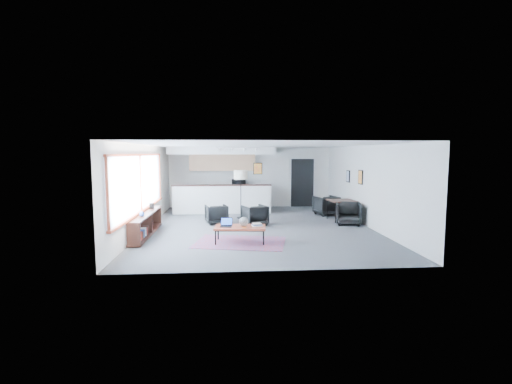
{
  "coord_description": "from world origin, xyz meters",
  "views": [
    {
      "loc": [
        -0.92,
        -11.68,
        2.35
      ],
      "look_at": [
        -0.04,
        0.4,
        1.08
      ],
      "focal_mm": 26.0,
      "sensor_mm": 36.0,
      "label": 1
    }
  ],
  "objects": [
    {
      "name": "kilim_rug",
      "position": [
        -0.64,
        -2.09,
        0.01
      ],
      "size": [
        2.6,
        2.02,
        0.01
      ],
      "rotation": [
        0.0,
        0.0,
        -0.2
      ],
      "color": "#65354E",
      "rests_on": "floor"
    },
    {
      "name": "laptop",
      "position": [
        -1.0,
        -2.04,
        0.5
      ],
      "size": [
        0.33,
        0.28,
        0.22
      ],
      "rotation": [
        0.0,
        0.0,
        -0.11
      ],
      "color": "black",
      "rests_on": "coffee_table"
    },
    {
      "name": "armchair_right",
      "position": [
        -0.1,
        0.26,
        0.37
      ],
      "size": [
        0.91,
        0.88,
        0.73
      ],
      "primitive_type": "imported",
      "rotation": [
        0.0,
        0.0,
        3.53
      ],
      "color": "black",
      "rests_on": "floor"
    },
    {
      "name": "coffee_table",
      "position": [
        -0.64,
        -2.09,
        0.4
      ],
      "size": [
        1.38,
        0.82,
        0.43
      ],
      "rotation": [
        0.0,
        0.0,
        -0.08
      ],
      "color": "maroon",
      "rests_on": "floor"
    },
    {
      "name": "kitchenette",
      "position": [
        -1.2,
        3.71,
        1.38
      ],
      "size": [
        4.2,
        1.96,
        2.6
      ],
      "color": "white",
      "rests_on": "floor"
    },
    {
      "name": "console",
      "position": [
        -3.3,
        -1.05,
        0.33
      ],
      "size": [
        0.35,
        3.0,
        0.8
      ],
      "color": "#331912",
      "rests_on": "floor"
    },
    {
      "name": "armchair_left",
      "position": [
        -1.35,
        0.62,
        0.35
      ],
      "size": [
        0.81,
        0.77,
        0.7
      ],
      "primitive_type": "imported",
      "rotation": [
        0.0,
        0.0,
        3.38
      ],
      "color": "black",
      "rests_on": "floor"
    },
    {
      "name": "track_light",
      "position": [
        -0.59,
        2.2,
        2.53
      ],
      "size": [
        1.6,
        0.07,
        0.15
      ],
      "color": "silver",
      "rests_on": "room"
    },
    {
      "name": "coaster",
      "position": [
        -0.54,
        -2.28,
        0.44
      ],
      "size": [
        0.11,
        0.11,
        0.01
      ],
      "rotation": [
        0.0,
        0.0,
        0.01
      ],
      "color": "#E5590C",
      "rests_on": "coffee_table"
    },
    {
      "name": "dining_chair_near",
      "position": [
        3.0,
        0.14,
        0.34
      ],
      "size": [
        0.8,
        0.77,
        0.69
      ],
      "primitive_type": "imported",
      "rotation": [
        0.0,
        0.0,
        -0.24
      ],
      "color": "black",
      "rests_on": "floor"
    },
    {
      "name": "doorway",
      "position": [
        2.3,
        4.42,
        1.07
      ],
      "size": [
        1.1,
        0.12,
        2.15
      ],
      "color": "black",
      "rests_on": "room"
    },
    {
      "name": "dining_chair_far",
      "position": [
        2.77,
        2.06,
        0.34
      ],
      "size": [
        0.8,
        0.77,
        0.69
      ],
      "primitive_type": "imported",
      "rotation": [
        0.0,
        0.0,
        3.39
      ],
      "color": "black",
      "rests_on": "floor"
    },
    {
      "name": "floor_lamp",
      "position": [
        -0.5,
        1.65,
        1.51
      ],
      "size": [
        0.6,
        0.6,
        1.74
      ],
      "rotation": [
        0.0,
        0.0,
        -0.22
      ],
      "color": "black",
      "rests_on": "floor"
    },
    {
      "name": "wall_art_upper",
      "position": [
        3.47,
        1.7,
        1.5
      ],
      "size": [
        0.03,
        0.34,
        0.44
      ],
      "color": "black",
      "rests_on": "room"
    },
    {
      "name": "wall_art_lower",
      "position": [
        3.47,
        0.4,
        1.55
      ],
      "size": [
        0.03,
        0.38,
        0.48
      ],
      "color": "black",
      "rests_on": "room"
    },
    {
      "name": "ceramic_pot",
      "position": [
        -0.55,
        -2.06,
        0.56
      ],
      "size": [
        0.24,
        0.24,
        0.24
      ],
      "rotation": [
        0.0,
        0.0,
        0.07
      ],
      "color": "gray",
      "rests_on": "coffee_table"
    },
    {
      "name": "dining_table",
      "position": [
        3.0,
        0.87,
        0.66
      ],
      "size": [
        0.94,
        0.94,
        0.72
      ],
      "rotation": [
        0.0,
        0.0,
        0.11
      ],
      "color": "#331912",
      "rests_on": "floor"
    },
    {
      "name": "window",
      "position": [
        -3.46,
        -0.9,
        1.46
      ],
      "size": [
        0.1,
        5.95,
        1.66
      ],
      "color": "#8CBFFF",
      "rests_on": "room"
    },
    {
      "name": "microwave",
      "position": [
        -0.5,
        4.15,
        1.13
      ],
      "size": [
        0.61,
        0.38,
        0.39
      ],
      "primitive_type": "imported",
      "rotation": [
        0.0,
        0.0,
        -0.1
      ],
      "color": "black",
      "rests_on": "kitchenette"
    },
    {
      "name": "room",
      "position": [
        0.0,
        0.0,
        1.3
      ],
      "size": [
        7.02,
        9.02,
        2.62
      ],
      "color": "#47474A",
      "rests_on": "ground"
    },
    {
      "name": "book_stack",
      "position": [
        -0.19,
        -2.09,
        0.47
      ],
      "size": [
        0.31,
        0.27,
        0.08
      ],
      "rotation": [
        0.0,
        0.0,
        0.22
      ],
      "color": "silver",
      "rests_on": "coffee_table"
    }
  ]
}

